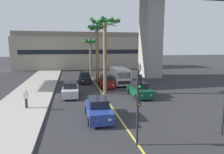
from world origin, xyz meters
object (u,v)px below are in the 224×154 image
at_px(car_queue_third, 140,90).
at_px(delivery_van, 120,76).
at_px(car_queue_fifth, 70,90).
at_px(palm_tree_mid_median, 97,38).
at_px(car_queue_second, 85,78).
at_px(traffic_light_median_near, 138,98).
at_px(car_queue_front, 98,109).
at_px(pedestrian_far_along, 26,98).
at_px(palm_tree_near_median, 90,46).
at_px(car_queue_fourth, 106,82).
at_px(palm_tree_far_median, 105,33).

height_order(car_queue_third, delivery_van, delivery_van).
relative_size(car_queue_fifth, palm_tree_mid_median, 0.48).
bearing_deg(car_queue_second, traffic_light_median_near, -86.01).
height_order(car_queue_front, delivery_van, delivery_van).
bearing_deg(traffic_light_median_near, delivery_van, 78.83).
relative_size(car_queue_second, car_queue_third, 1.01).
bearing_deg(pedestrian_far_along, palm_tree_mid_median, 55.64).
distance_m(car_queue_second, palm_tree_mid_median, 6.25).
distance_m(car_queue_front, palm_tree_near_median, 22.90).
bearing_deg(delivery_van, car_queue_fourth, -148.21).
xyz_separation_m(car_queue_fifth, palm_tree_far_median, (3.93, 0.25, 6.20)).
xyz_separation_m(palm_tree_near_median, pedestrian_far_along, (-7.60, -18.96, -4.46)).
relative_size(car_queue_fourth, palm_tree_near_median, 0.60).
height_order(car_queue_second, car_queue_third, same).
height_order(car_queue_front, palm_tree_mid_median, palm_tree_mid_median).
xyz_separation_m(car_queue_third, palm_tree_near_median, (-3.57, 16.71, 4.74)).
xyz_separation_m(car_queue_second, traffic_light_median_near, (1.38, -19.83, 1.99)).
relative_size(palm_tree_mid_median, palm_tree_far_median, 1.00).
bearing_deg(car_queue_fifth, car_queue_third, -12.51).
distance_m(car_queue_third, palm_tree_far_median, 7.36).
xyz_separation_m(car_queue_third, delivery_van, (-0.44, 7.07, 0.57)).
bearing_deg(pedestrian_far_along, car_queue_second, 63.40).
bearing_deg(car_queue_fourth, car_queue_fifth, -139.59).
distance_m(car_queue_second, delivery_van, 5.46).
distance_m(car_queue_fifth, traffic_light_median_near, 12.54).
bearing_deg(car_queue_fifth, car_queue_fourth, 40.41).
relative_size(palm_tree_near_median, palm_tree_mid_median, 0.80).
bearing_deg(pedestrian_far_along, palm_tree_far_median, 28.32).
bearing_deg(car_queue_front, traffic_light_median_near, -71.79).
height_order(delivery_van, palm_tree_mid_median, palm_tree_mid_median).
bearing_deg(car_queue_front, car_queue_second, 89.52).
xyz_separation_m(traffic_light_median_near, palm_tree_near_median, (0.28, 26.92, 2.74)).
xyz_separation_m(traffic_light_median_near, palm_tree_mid_median, (0.46, 19.35, 3.96)).
bearing_deg(car_queue_third, traffic_light_median_near, -110.64).
bearing_deg(car_queue_third, palm_tree_near_median, 102.06).
relative_size(car_queue_third, palm_tree_far_median, 0.48).
height_order(car_queue_fourth, pedestrian_far_along, pedestrian_far_along).
relative_size(car_queue_front, car_queue_third, 1.00).
height_order(car_queue_front, pedestrian_far_along, pedestrian_far_along).
xyz_separation_m(car_queue_second, delivery_van, (4.79, -2.55, 0.57)).
xyz_separation_m(car_queue_front, car_queue_second, (0.13, 15.24, 0.00)).
bearing_deg(car_queue_third, car_queue_fifth, 167.49).
bearing_deg(car_queue_third, delivery_van, 93.53).
relative_size(traffic_light_median_near, palm_tree_near_median, 0.62).
bearing_deg(traffic_light_median_near, pedestrian_far_along, 132.62).
bearing_deg(palm_tree_mid_median, car_queue_front, -97.62).
relative_size(car_queue_second, traffic_light_median_near, 0.99).
xyz_separation_m(car_queue_front, traffic_light_median_near, (1.51, -4.59, 1.99)).
bearing_deg(pedestrian_far_along, traffic_light_median_near, -47.38).
bearing_deg(car_queue_fourth, palm_tree_near_median, 94.90).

